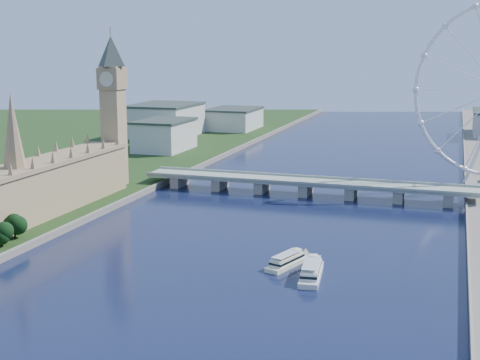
% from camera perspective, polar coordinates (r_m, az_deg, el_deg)
% --- Properties ---
extents(parliament_range, '(24.00, 200.00, 70.00)m').
position_cam_1_polar(parliament_range, '(373.50, -18.49, -1.25)').
color(parliament_range, tan).
rests_on(parliament_range, ground).
extents(big_ben, '(20.02, 20.02, 110.00)m').
position_cam_1_polar(big_ben, '(457.34, -10.83, 7.44)').
color(big_ben, tan).
rests_on(big_ben, ground).
extents(westminster_bridge, '(220.00, 22.00, 9.50)m').
position_cam_1_polar(westminster_bridge, '(441.24, 5.64, -0.41)').
color(westminster_bridge, gray).
rests_on(westminster_bridge, ground).
extents(city_skyline, '(505.00, 280.00, 32.00)m').
position_cam_1_polar(city_skyline, '(688.96, 13.54, 4.43)').
color(city_skyline, beige).
rests_on(city_skyline, ground).
extents(tour_boat_near, '(16.19, 29.56, 6.34)m').
position_cam_1_polar(tour_boat_near, '(300.41, 4.03, -7.35)').
color(tour_boat_near, beige).
rests_on(tour_boat_near, ground).
extents(tour_boat_far, '(11.98, 33.54, 7.28)m').
position_cam_1_polar(tour_boat_far, '(287.00, 6.09, -8.29)').
color(tour_boat_far, silver).
rests_on(tour_boat_far, ground).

